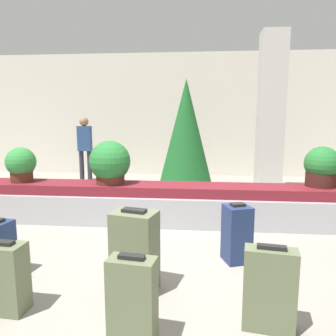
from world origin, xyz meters
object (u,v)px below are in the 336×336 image
Objects in this scene: pillar at (271,115)px; potted_plant_1 at (21,164)px; suitcase_0 at (132,301)px; potted_plant_0 at (110,163)px; traveler_0 at (85,144)px; suitcase_6 at (6,278)px; suitcase_1 at (237,233)px; suitcase_5 at (269,289)px; suitcase_7 at (135,251)px; potted_plant_2 at (322,167)px; decorated_tree at (186,132)px.

potted_plant_1 is (-4.14, -1.99, -0.75)m from pillar.
suitcase_0 is 2.87m from potted_plant_0.
suitcase_6 is at bearing -80.73° from traveler_0.
suitcase_1 is 2.24m from potted_plant_0.
potted_plant_0 is at bearing -143.70° from pillar.
pillar is at bearing 88.09° from suitcase_5.
suitcase_7 is 1.19× the size of potted_plant_0.
potted_plant_2 is 0.25× the size of decorated_tree.
suitcase_5 is at bearing 21.48° from suitcase_0.
potted_plant_2 reaches higher than potted_plant_1.
suitcase_6 is 5.49m from traveler_0.
potted_plant_2 is 0.37× the size of traveler_0.
potted_plant_2 reaches higher than suitcase_0.
pillar is 3.64m from suitcase_1.
potted_plant_2 is (2.33, 2.07, 0.48)m from suitcase_7.
suitcase_5 is at bearing 2.86° from suitcase_6.
pillar is 2.07m from potted_plant_2.
suitcase_0 is at bearing -10.13° from suitcase_6.
suitcase_0 is 4.89m from decorated_tree.
traveler_0 reaches higher than suitcase_0.
suitcase_6 is (-2.95, -4.40, -1.31)m from pillar.
potted_plant_0 is 1.41m from potted_plant_1.
decorated_tree is at bearing 135.46° from potted_plant_2.
decorated_tree is at bearing -21.44° from traveler_0.
potted_plant_1 is 2.91m from traveler_0.
potted_plant_0 is (-2.73, -2.00, -0.71)m from pillar.
suitcase_5 reaches higher than suitcase_1.
pillar is at bearing 36.30° from potted_plant_0.
decorated_tree is (-0.71, 3.39, 0.94)m from suitcase_1.
potted_plant_1 reaches higher than suitcase_5.
potted_plant_1 is (-3.16, 1.28, 0.53)m from suitcase_1.
suitcase_0 is 6.08m from traveler_0.
pillar is at bearing 77.72° from suitcase_7.
pillar is 5.46m from suitcase_6.
potted_plant_2 is at bearing 55.73° from suitcase_7.
suitcase_7 is 0.49× the size of traveler_0.
suitcase_5 is at bearing -103.66° from suitcase_1.
suitcase_0 is 1.23× the size of potted_plant_1.
suitcase_6 is at bearing -142.86° from potted_plant_2.
potted_plant_1 is at bearing 152.38° from suitcase_5.
suitcase_7 is (-1.97, -3.97, -1.23)m from pillar.
potted_plant_1 is (-1.41, 0.01, -0.04)m from potted_plant_0.
potted_plant_0 reaches higher than suitcase_6.
suitcase_0 is 1.13× the size of potted_plant_2.
suitcase_6 is 4.80m from decorated_tree.
potted_plant_1 is at bearing 179.43° from potted_plant_0.
pillar is 5.50× the size of potted_plant_2.
suitcase_7 reaches higher than suitcase_6.
suitcase_1 is 0.85× the size of suitcase_7.
pillar is at bearing 100.89° from potted_plant_2.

